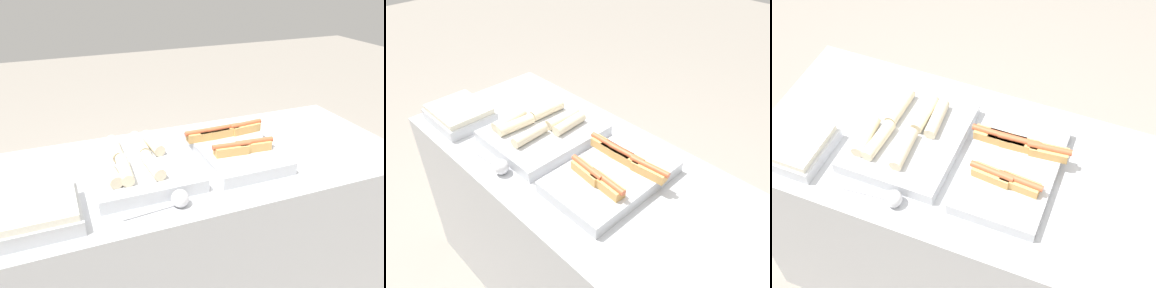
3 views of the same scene
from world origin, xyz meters
The scene contains 5 objects.
counter centered at (0.00, 0.00, 0.45)m, with size 1.66×0.71×0.89m.
tray_hotdogs centered at (0.12, 0.01, 0.93)m, with size 0.36×0.47×0.10m.
tray_wraps centered at (-0.27, 0.00, 0.93)m, with size 0.37×0.45×0.09m.
tray_side_front centered at (-0.64, -0.19, 0.93)m, with size 0.27×0.23×0.07m.
serving_spoon_near centered at (-0.21, -0.26, 0.92)m, with size 0.22×0.06×0.06m.
Camera 1 is at (-0.53, -1.22, 1.62)m, focal length 35.00 mm.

